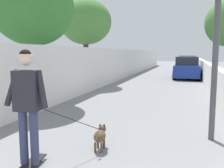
{
  "coord_description": "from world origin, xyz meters",
  "views": [
    {
      "loc": [
        -0.28,
        -1.71,
        1.82
      ],
      "look_at": [
        5.87,
        0.18,
        1.0
      ],
      "focal_mm": 39.58,
      "sensor_mm": 36.0,
      "label": 1
    }
  ],
  "objects": [
    {
      "name": "car_near",
      "position": [
        18.1,
        -1.63,
        0.71
      ],
      "size": [
        3.93,
        1.8,
        1.54
      ],
      "color": "navy",
      "rests_on": "ground"
    },
    {
      "name": "ground_plane",
      "position": [
        14.0,
        0.0,
        0.0
      ],
      "size": [
        80.0,
        80.0,
        0.0
      ],
      "primitive_type": "plane",
      "color": "gray"
    },
    {
      "name": "person_skateboarder",
      "position": [
        2.87,
        0.61,
        1.13
      ],
      "size": [
        0.27,
        0.72,
        1.78
      ],
      "color": "#333859",
      "rests_on": "skateboard"
    },
    {
      "name": "fence_right",
      "position": [
        12.0,
        -2.78,
        0.63
      ],
      "size": [
        48.0,
        0.3,
        1.26
      ],
      "primitive_type": "cube",
      "color": "silver",
      "rests_on": "ground"
    },
    {
      "name": "tree_left_far",
      "position": [
        13.0,
        3.96,
        3.54
      ],
      "size": [
        2.95,
        2.95,
        4.84
      ],
      "color": "#473523",
      "rests_on": "ground"
    },
    {
      "name": "tree_left_near",
      "position": [
        7.5,
        3.64,
        3.43
      ],
      "size": [
        2.94,
        2.94,
        4.82
      ],
      "color": "brown",
      "rests_on": "ground"
    },
    {
      "name": "dog",
      "position": [
        3.92,
        -0.18,
        0.27
      ],
      "size": [
        1.34,
        0.93,
        1.06
      ],
      "color": "brown",
      "rests_on": "ground"
    },
    {
      "name": "wall_left",
      "position": [
        12.0,
        2.78,
        1.03
      ],
      "size": [
        48.0,
        0.3,
        2.06
      ],
      "primitive_type": "cube",
      "color": "silver",
      "rests_on": "ground"
    },
    {
      "name": "car_far",
      "position": [
        24.77,
        -1.63,
        0.71
      ],
      "size": [
        3.95,
        1.8,
        1.54
      ],
      "color": "silver",
      "rests_on": "ground"
    },
    {
      "name": "skateboard",
      "position": [
        2.87,
        0.61,
        0.07
      ],
      "size": [
        0.82,
        0.31,
        0.08
      ],
      "color": "black",
      "rests_on": "ground"
    }
  ]
}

